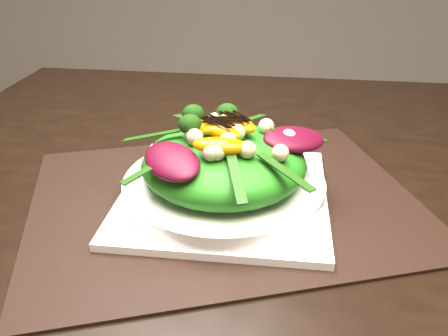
# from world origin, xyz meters

# --- Properties ---
(dining_table) EXTENTS (1.60, 0.90, 0.75)m
(dining_table) POSITION_xyz_m (0.00, 0.00, 0.73)
(dining_table) COLOR black
(dining_table) RESTS_ON floor
(placemat) EXTENTS (0.59, 0.52, 0.00)m
(placemat) POSITION_xyz_m (-0.27, -0.11, 0.75)
(placemat) COLOR black
(placemat) RESTS_ON dining_table
(plate_base) EXTENTS (0.26, 0.26, 0.01)m
(plate_base) POSITION_xyz_m (-0.27, -0.11, 0.76)
(plate_base) COLOR white
(plate_base) RESTS_ON placemat
(salad_bowl) EXTENTS (0.34, 0.34, 0.02)m
(salad_bowl) POSITION_xyz_m (-0.27, -0.11, 0.77)
(salad_bowl) COLOR white
(salad_bowl) RESTS_ON plate_base
(lettuce_mound) EXTENTS (0.23, 0.23, 0.07)m
(lettuce_mound) POSITION_xyz_m (-0.27, -0.11, 0.81)
(lettuce_mound) COLOR #297C17
(lettuce_mound) RESTS_ON salad_bowl
(radicchio_leaf) EXTENTS (0.10, 0.09, 0.02)m
(radicchio_leaf) POSITION_xyz_m (-0.18, -0.09, 0.83)
(radicchio_leaf) COLOR #3F0616
(radicchio_leaf) RESTS_ON lettuce_mound
(orange_segment) EXTENTS (0.07, 0.03, 0.02)m
(orange_segment) POSITION_xyz_m (-0.26, -0.08, 0.85)
(orange_segment) COLOR #C96603
(orange_segment) RESTS_ON lettuce_mound
(broccoli_floret) EXTENTS (0.05, 0.05, 0.04)m
(broccoli_floret) POSITION_xyz_m (-0.33, -0.08, 0.85)
(broccoli_floret) COLOR #0E3309
(broccoli_floret) RESTS_ON lettuce_mound
(macadamia_nut) EXTENTS (0.02, 0.02, 0.02)m
(macadamia_nut) POSITION_xyz_m (-0.24, -0.14, 0.85)
(macadamia_nut) COLOR beige
(macadamia_nut) RESTS_ON lettuce_mound
(balsamic_drizzle) EXTENTS (0.05, 0.00, 0.00)m
(balsamic_drizzle) POSITION_xyz_m (-0.26, -0.08, 0.86)
(balsamic_drizzle) COLOR black
(balsamic_drizzle) RESTS_ON orange_segment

